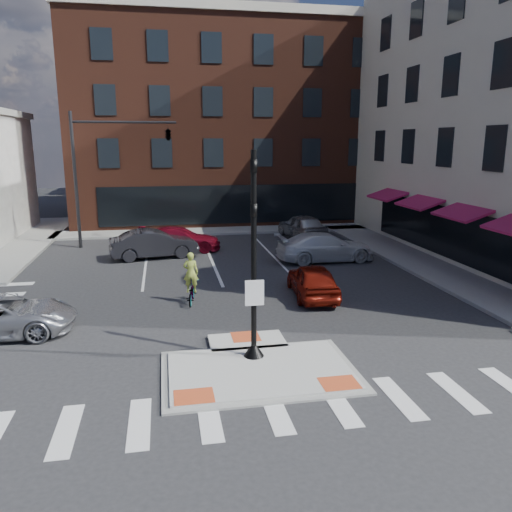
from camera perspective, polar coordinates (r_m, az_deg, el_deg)
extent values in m
plane|color=#28282B|center=(14.75, 0.04, -12.37)|extent=(120.00, 120.00, 0.00)
cube|color=gray|center=(14.29, 0.41, -13.11)|extent=(5.40, 3.60, 0.06)
cube|color=#A8A8A3|center=(14.28, 0.42, -13.00)|extent=(5.00, 3.20, 0.12)
cube|color=#A8A8A3|center=(16.16, -1.02, -9.79)|extent=(2.40, 1.40, 0.12)
cube|color=#C74923|center=(12.99, -7.11, -15.61)|extent=(1.00, 0.80, 0.01)
cube|color=#C74923|center=(13.68, 9.49, -14.12)|extent=(1.00, 0.80, 0.01)
cube|color=#C74923|center=(16.41, -1.20, -9.19)|extent=(0.90, 0.90, 0.01)
cube|color=gray|center=(34.75, -24.61, 1.46)|extent=(3.00, 20.00, 0.15)
cube|color=gray|center=(27.35, 18.76, -0.90)|extent=(3.00, 24.00, 0.15)
cube|color=gray|center=(36.06, -1.70, 3.03)|extent=(26.00, 3.00, 0.15)
cube|color=#55281A|center=(45.44, -3.78, 14.47)|extent=(24.00, 18.00, 15.00)
cube|color=beige|center=(46.28, -3.94, 24.04)|extent=(24.40, 18.40, 0.60)
cube|color=black|center=(36.79, -1.97, 5.94)|extent=(20.00, 0.12, 2.80)
cube|color=black|center=(27.63, 21.18, 2.50)|extent=(0.12, 16.00, 2.60)
cube|color=#B31753|center=(27.08, 20.14, 5.28)|extent=(1.46, 3.00, 0.58)
cube|color=#B31753|center=(32.35, 14.77, 6.78)|extent=(1.46, 3.00, 0.58)
cube|color=slate|center=(65.13, -12.17, 11.56)|extent=(10.00, 12.00, 10.00)
cube|color=brown|center=(68.07, -0.89, 12.74)|extent=(12.00, 12.00, 12.00)
cone|color=black|center=(14.96, -0.25, -10.53)|extent=(0.60, 0.60, 0.45)
cylinder|color=black|center=(14.07, -0.26, 0.19)|extent=(0.16, 0.16, 5.80)
cube|color=white|center=(14.24, -0.17, -4.24)|extent=(0.55, 0.04, 0.75)
imported|color=black|center=(13.76, -0.27, 8.75)|extent=(0.18, 0.22, 1.10)
imported|color=black|center=(13.90, -0.26, 3.81)|extent=(0.18, 0.22, 1.10)
cylinder|color=black|center=(31.59, -19.93, 8.03)|extent=(0.20, 0.20, 8.00)
cylinder|color=black|center=(31.18, -14.81, 14.58)|extent=(6.00, 0.14, 0.14)
imported|color=black|center=(31.10, -10.01, 13.70)|extent=(0.48, 2.24, 0.90)
imported|color=maroon|center=(20.78, 6.50, -2.77)|extent=(2.00, 4.24, 1.40)
imported|color=silver|center=(27.04, 7.90, 1.02)|extent=(5.33, 2.34, 1.52)
imported|color=#29282E|center=(28.10, -11.56, 1.38)|extent=(4.97, 2.41, 1.57)
imported|color=#9EA0A5|center=(33.18, 5.29, 3.41)|extent=(2.60, 5.03, 1.64)
imported|color=maroon|center=(29.65, -8.77, 1.93)|extent=(5.04, 2.56, 1.40)
imported|color=#3F3F44|center=(20.09, -7.40, -4.17)|extent=(0.80, 1.68, 0.85)
imported|color=#C5DC4D|center=(19.86, -7.47, -1.86)|extent=(0.65, 0.47, 1.63)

